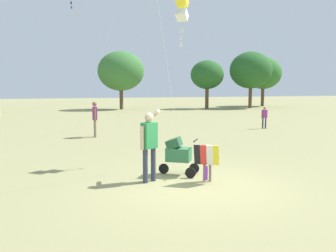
{
  "coord_description": "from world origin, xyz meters",
  "views": [
    {
      "loc": [
        -2.9,
        -7.95,
        2.42
      ],
      "look_at": [
        -0.34,
        1.49,
        1.3
      ],
      "focal_mm": 38.29,
      "sensor_mm": 36.0,
      "label": 1
    }
  ],
  "objects_px": {
    "kite_adult_black": "(182,9)",
    "person_couple_left": "(95,116)",
    "child_with_butterfly_kite": "(207,159)",
    "stroller": "(178,153)",
    "person_sitting_far": "(264,116)",
    "person_adult_flyer": "(149,140)"
  },
  "relations": [
    {
      "from": "person_adult_flyer",
      "to": "person_couple_left",
      "type": "bearing_deg",
      "value": 95.47
    },
    {
      "from": "child_with_butterfly_kite",
      "to": "person_sitting_far",
      "type": "bearing_deg",
      "value": 53.15
    },
    {
      "from": "stroller",
      "to": "kite_adult_black",
      "type": "bearing_deg",
      "value": 69.71
    },
    {
      "from": "kite_adult_black",
      "to": "person_sitting_far",
      "type": "relative_size",
      "value": 4.21
    },
    {
      "from": "stroller",
      "to": "person_sitting_far",
      "type": "relative_size",
      "value": 0.89
    },
    {
      "from": "kite_adult_black",
      "to": "person_couple_left",
      "type": "height_order",
      "value": "kite_adult_black"
    },
    {
      "from": "person_sitting_far",
      "to": "kite_adult_black",
      "type": "bearing_deg",
      "value": -135.18
    },
    {
      "from": "child_with_butterfly_kite",
      "to": "person_sitting_far",
      "type": "distance_m",
      "value": 11.87
    },
    {
      "from": "stroller",
      "to": "person_couple_left",
      "type": "bearing_deg",
      "value": 102.24
    },
    {
      "from": "child_with_butterfly_kite",
      "to": "kite_adult_black",
      "type": "relative_size",
      "value": 0.19
    },
    {
      "from": "child_with_butterfly_kite",
      "to": "person_sitting_far",
      "type": "relative_size",
      "value": 0.79
    },
    {
      "from": "person_adult_flyer",
      "to": "person_sitting_far",
      "type": "bearing_deg",
      "value": 46.93
    },
    {
      "from": "child_with_butterfly_kite",
      "to": "kite_adult_black",
      "type": "bearing_deg",
      "value": 87.48
    },
    {
      "from": "child_with_butterfly_kite",
      "to": "person_sitting_far",
      "type": "xyz_separation_m",
      "value": [
        7.12,
        9.5,
        0.13
      ]
    },
    {
      "from": "child_with_butterfly_kite",
      "to": "kite_adult_black",
      "type": "distance_m",
      "value": 4.86
    },
    {
      "from": "person_couple_left",
      "to": "person_adult_flyer",
      "type": "bearing_deg",
      "value": -84.53
    },
    {
      "from": "person_adult_flyer",
      "to": "child_with_butterfly_kite",
      "type": "bearing_deg",
      "value": -15.52
    },
    {
      "from": "child_with_butterfly_kite",
      "to": "stroller",
      "type": "height_order",
      "value": "stroller"
    },
    {
      "from": "kite_adult_black",
      "to": "person_couple_left",
      "type": "xyz_separation_m",
      "value": [
        -2.31,
        6.15,
        -3.77
      ]
    },
    {
      "from": "kite_adult_black",
      "to": "person_couple_left",
      "type": "relative_size",
      "value": 3.12
    },
    {
      "from": "person_sitting_far",
      "to": "person_couple_left",
      "type": "relative_size",
      "value": 0.74
    },
    {
      "from": "person_adult_flyer",
      "to": "person_couple_left",
      "type": "relative_size",
      "value": 1.1
    }
  ]
}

